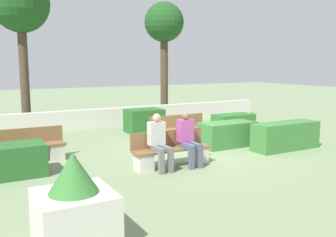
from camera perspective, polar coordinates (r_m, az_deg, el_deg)
The scene contains 15 objects.
ground_plane at distance 10.66m, azimuth 2.97°, elevation -5.00°, with size 60.00×60.00×0.00m, color gray.
perimeter_wall at distance 15.30m, azimuth -7.73°, elevation 0.34°, with size 13.94×0.30×0.70m.
bench_front at distance 9.06m, azimuth 0.49°, elevation -5.22°, with size 1.97×0.48×0.85m.
bench_left_side at distance 11.80m, azimuth 1.83°, elevation -2.05°, with size 1.95×0.48×0.85m.
bench_right_side at distance 10.03m, azimuth -20.69°, elevation -4.47°, with size 1.87×0.48×0.85m.
person_seated_man at distance 8.66m, azimuth -1.39°, elevation -3.22°, with size 0.38×0.64×1.31m.
person_seated_woman at distance 9.05m, azimuth 3.08°, elevation -2.74°, with size 0.38×0.64×1.31m.
hedge_block_near_left at distance 8.92m, azimuth -22.78°, elevation -5.94°, with size 1.40×0.87×0.71m.
hedge_block_near_right at distance 14.27m, azimuth 9.93°, elevation -0.51°, with size 1.53×0.79×0.59m.
hedge_block_mid_left at distance 11.33m, azimuth 17.48°, elevation -2.54°, with size 2.11×0.66×0.79m.
hedge_block_mid_right at distance 13.61m, azimuth -3.65°, elevation -0.32°, with size 1.29×0.88×0.83m.
hedge_block_far_left at distance 11.36m, azimuth 9.05°, elevation -2.38°, with size 1.71×0.81×0.73m.
planter_corner_left at distance 5.36m, azimuth -14.06°, elevation -12.97°, with size 1.02×1.02×1.29m.
tree_leftmost at distance 15.67m, azimuth -21.56°, elevation 15.56°, with size 2.17×2.17×5.79m.
tree_center_left at distance 17.54m, azimuth -0.59°, elevation 13.91°, with size 1.80×1.80×5.24m.
Camera 1 is at (-5.54, -8.77, 2.45)m, focal length 40.00 mm.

